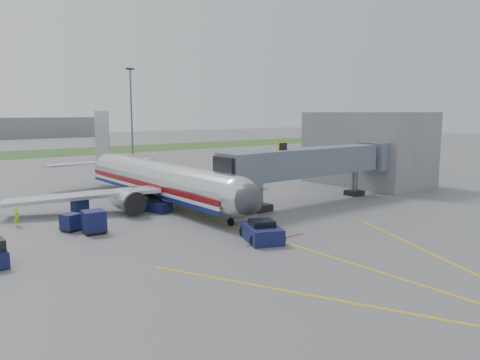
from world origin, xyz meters
TOP-DOWN VIEW (x-y plane):
  - ground at (0.00, 0.00)m, footprint 400.00×400.00m
  - grass_strip at (0.00, 90.00)m, footprint 300.00×25.00m
  - apron_markings at (0.00, -7.40)m, footprint 21.52×50.00m
  - airliner at (0.00, 15.25)m, footprint 32.10×35.67m
  - jet_bridge at (12.86, 5.00)m, footprint 25.30×4.00m
  - terminal at (30.00, 10.00)m, footprint 10.00×16.00m
  - light_mast_right at (25.00, 75.00)m, footprint 2.00×0.44m
  - pushback_tug at (-1.10, -3.50)m, footprint 3.74×4.59m
  - baggage_cart_a at (-10.57, 6.86)m, footprint 1.95×1.95m
  - baggage_cart_b at (-11.86, 8.85)m, footprint 1.77×1.77m
  - baggage_cart_c at (-8.96, 14.87)m, footprint 1.50×1.50m
  - belt_loader at (-2.51, 11.83)m, footprint 2.51×4.89m
  - ground_power_cart at (4.00, 8.00)m, footprint 1.62×1.38m
  - ramp_worker at (-15.07, 13.34)m, footprint 0.71×0.72m

SIDE VIEW (x-z plane):
  - ground at x=0.00m, z-range 0.00..0.00m
  - apron_markings at x=0.00m, z-range 0.00..0.01m
  - grass_strip at x=0.00m, z-range 0.00..0.01m
  - ground_power_cart at x=4.00m, z-range -0.01..1.09m
  - belt_loader at x=-2.51m, z-range -0.58..1.73m
  - pushback_tug at x=-1.10m, z-range -0.14..1.52m
  - baggage_cart_b at x=-11.86m, z-range 0.01..1.49m
  - baggage_cart_c at x=-8.96m, z-range 0.01..1.51m
  - ramp_worker at x=-15.07m, z-range 0.00..1.68m
  - baggage_cart_a at x=-10.57m, z-range 0.02..1.93m
  - airliner at x=0.00m, z-range -2.48..7.77m
  - jet_bridge at x=12.86m, z-range 1.02..7.92m
  - terminal at x=30.00m, z-range 0.00..10.00m
  - light_mast_right at x=25.00m, z-range 0.58..20.98m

